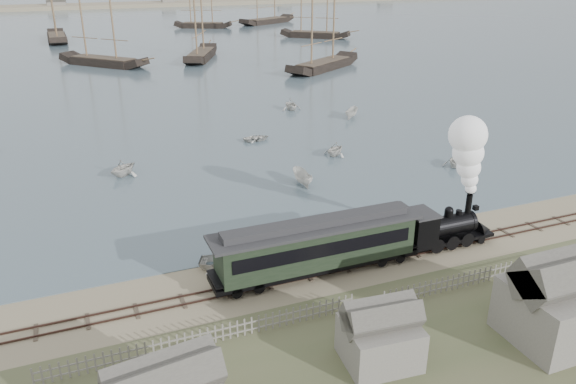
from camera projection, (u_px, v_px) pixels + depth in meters
name	position (u px, v px, depth m)	size (l,w,h in m)	color
ground	(271.00, 267.00, 41.25)	(600.00, 600.00, 0.00)	#9B916E
harbor_water	(94.00, 26.00, 186.78)	(600.00, 336.00, 0.06)	#4C636D
rail_track	(281.00, 280.00, 39.52)	(120.00, 1.80, 0.16)	#3C2620
picket_fence_west	(209.00, 344.00, 33.01)	(19.00, 0.10, 1.20)	slate
picket_fence_east	(477.00, 284.00, 39.13)	(15.00, 0.10, 1.20)	slate
shed_mid	(378.00, 361.00, 31.66)	(4.00, 3.50, 3.60)	slate
shed_right	(555.00, 336.00, 33.74)	(6.00, 5.00, 5.10)	slate
far_spit	(81.00, 8.00, 255.29)	(500.00, 20.00, 1.80)	gray
locomotive	(462.00, 190.00, 42.91)	(7.98, 2.98, 9.95)	black
passenger_coach	(317.00, 244.00, 39.56)	(15.46, 2.98, 3.75)	black
beached_dinghy	(230.00, 262.00, 41.07)	(4.42, 3.15, 0.91)	silver
rowboat_1	(123.00, 167.00, 58.12)	(3.48, 3.00, 1.83)	silver
rowboat_2	(302.00, 178.00, 55.97)	(3.61, 1.36, 1.39)	silver
rowboat_3	(257.00, 138.00, 69.58)	(3.30, 2.35, 0.68)	silver
rowboat_4	(455.00, 160.00, 60.67)	(2.92, 2.52, 1.54)	silver
rowboat_5	(351.00, 113.00, 79.46)	(3.50, 1.32, 1.35)	silver
rowboat_7	(291.00, 104.00, 83.41)	(3.36, 2.90, 1.77)	silver
rowboat_8	(335.00, 149.00, 64.11)	(3.05, 2.64, 1.61)	silver
schooner_2	(98.00, 16.00, 114.58)	(21.13, 4.88, 20.00)	black
schooner_3	(199.00, 13.00, 122.17)	(19.99, 4.61, 20.00)	black
schooner_4	(324.00, 18.00, 110.60)	(21.69, 5.01, 20.00)	black
schooner_5	(316.00, 1.00, 155.93)	(19.66, 4.54, 20.00)	black
schooner_7	(52.00, 3.00, 149.83)	(22.40, 5.17, 20.00)	black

